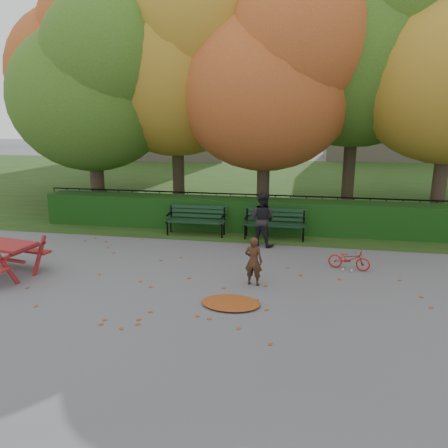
% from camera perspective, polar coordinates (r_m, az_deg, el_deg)
% --- Properties ---
extents(ground, '(90.00, 90.00, 0.00)m').
position_cam_1_polar(ground, '(9.86, -1.38, -7.51)').
color(ground, slate).
rests_on(ground, ground).
extents(grass_strip, '(90.00, 90.00, 0.00)m').
position_cam_1_polar(grass_strip, '(23.31, 5.64, 5.38)').
color(grass_strip, '#1E3511').
rests_on(grass_strip, ground).
extents(building_left, '(10.00, 7.00, 15.00)m').
position_cam_1_polar(building_left, '(36.79, -7.36, 20.39)').
color(building_left, gray).
rests_on(building_left, ground).
extents(building_right, '(9.00, 6.00, 12.00)m').
position_cam_1_polar(building_right, '(37.51, 20.70, 17.20)').
color(building_right, gray).
rests_on(building_right, ground).
extents(hedge, '(13.00, 0.90, 1.00)m').
position_cam_1_polar(hedge, '(13.94, 2.35, 1.27)').
color(hedge, black).
rests_on(hedge, ground).
extents(iron_fence, '(14.00, 0.04, 1.02)m').
position_cam_1_polar(iron_fence, '(14.71, 2.79, 2.12)').
color(iron_fence, black).
rests_on(iron_fence, ground).
extents(tree_a, '(5.88, 5.60, 7.48)m').
position_cam_1_polar(tree_a, '(16.16, -16.29, 16.91)').
color(tree_a, '#33271D').
rests_on(tree_a, ground).
extents(tree_b, '(6.72, 6.40, 8.79)m').
position_cam_1_polar(tree_b, '(16.36, -5.34, 20.48)').
color(tree_b, '#33271D').
rests_on(tree_b, ground).
extents(tree_c, '(6.30, 6.00, 8.00)m').
position_cam_1_polar(tree_c, '(14.98, 6.71, 18.77)').
color(tree_c, '#33271D').
rests_on(tree_c, ground).
extents(tree_d, '(7.14, 6.80, 9.58)m').
position_cam_1_polar(tree_d, '(16.45, 18.63, 21.82)').
color(tree_d, '#33271D').
rests_on(tree_d, ground).
extents(tree_f, '(6.93, 6.60, 9.19)m').
position_cam_1_polar(tree_f, '(20.38, -16.93, 19.58)').
color(tree_f, '#33271D').
rests_on(tree_f, ground).
extents(bench_left, '(1.80, 0.57, 0.88)m').
position_cam_1_polar(bench_left, '(13.42, -3.63, 0.81)').
color(bench_left, black).
rests_on(bench_left, ground).
extents(bench_right, '(1.80, 0.57, 0.88)m').
position_cam_1_polar(bench_right, '(13.06, 6.65, 0.36)').
color(bench_right, black).
rests_on(bench_right, ground).
extents(leaf_pile, '(1.37, 1.16, 0.08)m').
position_cam_1_polar(leaf_pile, '(8.73, 0.90, -10.26)').
color(leaf_pile, brown).
rests_on(leaf_pile, ground).
extents(leaf_scatter, '(9.00, 5.70, 0.01)m').
position_cam_1_polar(leaf_scatter, '(10.13, -1.04, -6.85)').
color(leaf_scatter, brown).
rests_on(leaf_scatter, ground).
extents(child, '(0.44, 0.32, 1.09)m').
position_cam_1_polar(child, '(9.52, 3.88, -4.86)').
color(child, '#382212').
rests_on(child, ground).
extents(adult, '(0.92, 0.83, 1.54)m').
position_cam_1_polar(adult, '(12.25, 5.03, 0.65)').
color(adult, black).
rests_on(adult, ground).
extents(bicycle, '(1.03, 0.55, 0.51)m').
position_cam_1_polar(bicycle, '(10.92, 16.03, -4.42)').
color(bicycle, '#A8180F').
rests_on(bicycle, ground).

